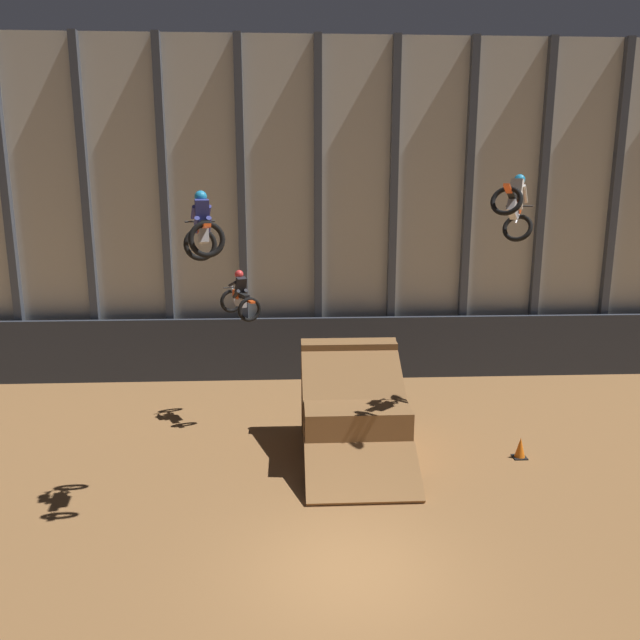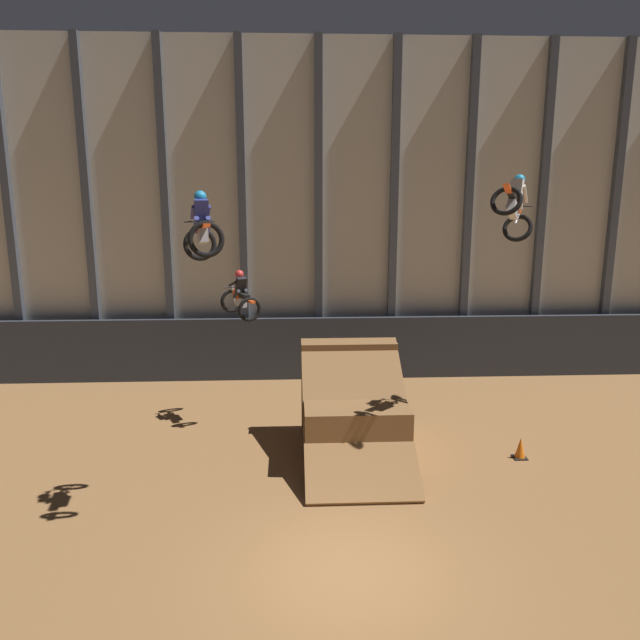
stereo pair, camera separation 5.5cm
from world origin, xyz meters
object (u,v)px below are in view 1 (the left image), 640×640
Objects in this scene: rider_bike_right_air at (514,206)px; rider_bike_left_air at (203,231)px; dirt_ramp at (353,414)px; rider_bike_center_air at (240,298)px; traffic_cone_near_ramp at (520,448)px.

rider_bike_left_air is at bearing -134.33° from rider_bike_right_air.
rider_bike_right_air is at bearing -22.07° from dirt_ramp.
rider_bike_left_air is (-3.50, -2.99, 5.30)m from dirt_ramp.
rider_bike_center_air is (-3.19, 2.32, 2.88)m from dirt_ramp.
dirt_ramp is 6.94m from rider_bike_right_air.
dirt_ramp is 4.59m from traffic_cone_near_ramp.
rider_bike_left_air is at bearing -139.55° from dirt_ramp.
traffic_cone_near_ramp is at bearing 1.67° from rider_bike_left_air.
rider_bike_right_air reaches higher than rider_bike_center_air.
traffic_cone_near_ramp is at bearing -10.75° from dirt_ramp.
rider_bike_center_air is at bearing 144.02° from dirt_ramp.
rider_bike_right_air reaches higher than traffic_cone_near_ramp.
rider_bike_right_air is at bearing -143.75° from traffic_cone_near_ramp.
dirt_ramp is 2.67× the size of rider_bike_center_air.
dirt_ramp is at bearing -168.46° from rider_bike_right_air.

